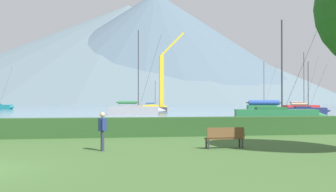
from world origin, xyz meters
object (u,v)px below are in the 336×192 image
object	(u,v)px
sailboat_slip_1	(262,106)
park_bench_near_path	(225,137)
sailboat_slip_4	(302,107)
sailboat_slip_8	(305,110)
person_seated_viewer	(102,128)
dock_crane	(162,87)
sailboat_slip_6	(135,110)
sailboat_slip_3	(154,107)
sailboat_slip_9	(276,114)

from	to	relation	value
sailboat_slip_1	park_bench_near_path	world-z (taller)	sailboat_slip_1
sailboat_slip_4	sailboat_slip_8	size ratio (longest dim) A/B	1.49
person_seated_viewer	dock_crane	xyz separation A→B (m)	(12.28, 61.55, 3.83)
sailboat_slip_4	sailboat_slip_8	distance (m)	22.70
sailboat_slip_6	person_seated_viewer	distance (m)	45.03
sailboat_slip_3	sailboat_slip_9	bearing A→B (deg)	-87.78
sailboat_slip_6	dock_crane	world-z (taller)	dock_crane
sailboat_slip_1	sailboat_slip_9	size ratio (longest dim) A/B	1.13
sailboat_slip_1	sailboat_slip_4	size ratio (longest dim) A/B	0.94
person_seated_viewer	dock_crane	distance (m)	62.88
sailboat_slip_1	dock_crane	bearing A→B (deg)	-142.52
sailboat_slip_6	sailboat_slip_9	world-z (taller)	sailboat_slip_6
sailboat_slip_3	sailboat_slip_9	distance (m)	64.50
sailboat_slip_1	sailboat_slip_6	xyz separation A→B (m)	(-33.29, -30.59, 0.08)
sailboat_slip_3	person_seated_viewer	world-z (taller)	sailboat_slip_3
person_seated_viewer	sailboat_slip_4	bearing A→B (deg)	52.18
sailboat_slip_9	park_bench_near_path	bearing A→B (deg)	-105.62
sailboat_slip_9	dock_crane	bearing A→B (deg)	111.50
sailboat_slip_3	sailboat_slip_8	bearing A→B (deg)	-67.84
sailboat_slip_9	person_seated_viewer	size ratio (longest dim) A/B	6.20
dock_crane	sailboat_slip_8	bearing A→B (deg)	-43.98
dock_crane	sailboat_slip_3	bearing A→B (deg)	86.41
sailboat_slip_3	dock_crane	bearing A→B (deg)	-94.64
sailboat_slip_6	sailboat_slip_8	world-z (taller)	sailboat_slip_6
park_bench_near_path	person_seated_viewer	xyz separation A→B (m)	(-5.41, 0.08, 0.44)
sailboat_slip_6	dock_crane	distance (m)	18.64
park_bench_near_path	sailboat_slip_1	bearing A→B (deg)	63.41
sailboat_slip_9	person_seated_viewer	distance (m)	27.20
sailboat_slip_4	person_seated_viewer	size ratio (longest dim) A/B	7.46
sailboat_slip_6	sailboat_slip_8	bearing A→B (deg)	7.61
sailboat_slip_6	sailboat_slip_8	size ratio (longest dim) A/B	1.55
sailboat_slip_4	park_bench_near_path	bearing A→B (deg)	-119.15
sailboat_slip_1	dock_crane	xyz separation A→B (m)	(-26.40, -13.75, 4.14)
sailboat_slip_4	dock_crane	distance (m)	30.29
sailboat_slip_3	sailboat_slip_8	size ratio (longest dim) A/B	0.86
sailboat_slip_6	park_bench_near_path	distance (m)	44.79
sailboat_slip_8	dock_crane	size ratio (longest dim) A/B	0.53
sailboat_slip_4	sailboat_slip_6	world-z (taller)	sailboat_slip_6
sailboat_slip_9	sailboat_slip_6	bearing A→B (deg)	131.09
sailboat_slip_8	park_bench_near_path	size ratio (longest dim) A/B	4.67
sailboat_slip_1	person_seated_viewer	xyz separation A→B (m)	(-38.68, -75.30, 0.31)
park_bench_near_path	sailboat_slip_4	bearing A→B (deg)	56.80
sailboat_slip_3	dock_crane	distance (m)	24.14
sailboat_slip_1	sailboat_slip_3	xyz separation A→B (m)	(-24.91, 9.96, -0.12)
sailboat_slip_3	person_seated_viewer	bearing A→B (deg)	-100.22
sailboat_slip_3	sailboat_slip_8	distance (m)	46.67
sailboat_slip_8	sailboat_slip_1	bearing A→B (deg)	91.19
sailboat_slip_6	park_bench_near_path	xyz separation A→B (m)	(0.02, -44.79, -0.21)
sailboat_slip_3	park_bench_near_path	xyz separation A→B (m)	(-8.36, -85.34, -0.01)
sailboat_slip_6	sailboat_slip_4	bearing A→B (deg)	38.59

